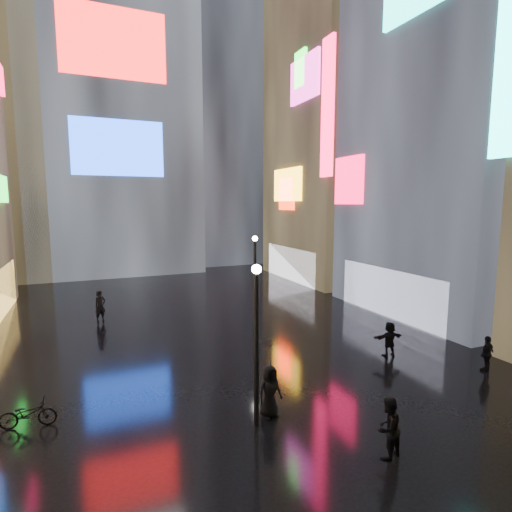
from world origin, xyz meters
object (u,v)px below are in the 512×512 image
lamp_far (255,275)px  bicycle (28,414)px  pedestrian_3 (487,354)px  lamp_near (256,336)px

lamp_far → bicycle: (-10.72, -6.97, -2.50)m
lamp_far → bicycle: bearing=-147.0°
lamp_far → pedestrian_3: size_ratio=3.41×
lamp_near → bicycle: 7.64m
lamp_near → lamp_far: size_ratio=1.00×
lamp_near → bicycle: bearing=157.7°
pedestrian_3 → bicycle: 17.44m
lamp_far → pedestrian_3: bearing=-56.1°
pedestrian_3 → bicycle: pedestrian_3 is taller
lamp_far → pedestrian_3: (6.51, -9.67, -2.18)m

